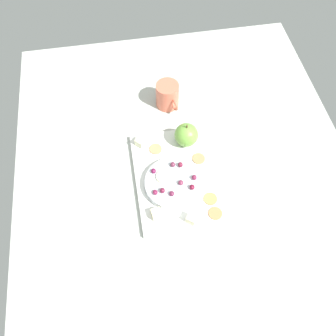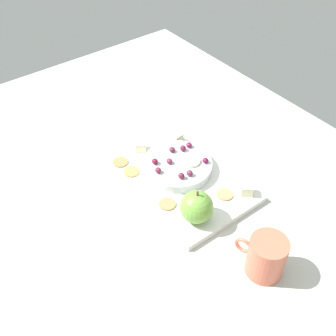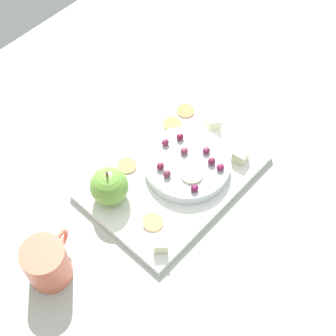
# 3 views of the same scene
# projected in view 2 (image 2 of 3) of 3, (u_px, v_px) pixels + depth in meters

# --- Properties ---
(table) EXTENTS (1.39, 1.07, 0.03)m
(table) POSITION_uv_depth(u_px,v_px,m) (163.00, 187.00, 1.09)
(table) COLOR #B0B6AD
(table) RESTS_ON ground
(platter) EXTENTS (0.35, 0.24, 0.02)m
(platter) POSITION_uv_depth(u_px,v_px,m) (182.00, 180.00, 1.08)
(platter) COLOR white
(platter) RESTS_ON table
(serving_dish) EXTENTS (0.18, 0.18, 0.02)m
(serving_dish) POSITION_uv_depth(u_px,v_px,m) (179.00, 167.00, 1.08)
(serving_dish) COLOR silver
(serving_dish) RESTS_ON platter
(apple_whole) EXTENTS (0.08, 0.08, 0.08)m
(apple_whole) POSITION_uv_depth(u_px,v_px,m) (197.00, 207.00, 0.95)
(apple_whole) COLOR #6EA83E
(apple_whole) RESTS_ON platter
(apple_stem) EXTENTS (0.01, 0.00, 0.01)m
(apple_stem) POSITION_uv_depth(u_px,v_px,m) (198.00, 193.00, 0.92)
(apple_stem) COLOR brown
(apple_stem) RESTS_ON apple_whole
(cheese_cube_0) EXTENTS (0.03, 0.03, 0.03)m
(cheese_cube_0) POSITION_uv_depth(u_px,v_px,m) (177.00, 138.00, 1.16)
(cheese_cube_0) COLOR beige
(cheese_cube_0) RESTS_ON platter
(cheese_cube_1) EXTENTS (0.04, 0.04, 0.03)m
(cheese_cube_1) POSITION_uv_depth(u_px,v_px,m) (141.00, 146.00, 1.14)
(cheese_cube_1) COLOR beige
(cheese_cube_1) RESTS_ON platter
(cheese_cube_2) EXTENTS (0.04, 0.04, 0.03)m
(cheese_cube_2) POSITION_uv_depth(u_px,v_px,m) (247.00, 189.00, 1.02)
(cheese_cube_2) COLOR beige
(cheese_cube_2) RESTS_ON platter
(cracker_0) EXTENTS (0.04, 0.04, 0.00)m
(cracker_0) POSITION_uv_depth(u_px,v_px,m) (120.00, 162.00, 1.11)
(cracker_0) COLOR #B9814E
(cracker_0) RESTS_ON platter
(cracker_1) EXTENTS (0.04, 0.04, 0.00)m
(cracker_1) POSITION_uv_depth(u_px,v_px,m) (225.00, 194.00, 1.02)
(cracker_1) COLOR tan
(cracker_1) RESTS_ON platter
(cracker_2) EXTENTS (0.04, 0.04, 0.00)m
(cracker_2) POSITION_uv_depth(u_px,v_px,m) (167.00, 204.00, 1.00)
(cracker_2) COLOR #A88055
(cracker_2) RESTS_ON platter
(cracker_3) EXTENTS (0.04, 0.04, 0.00)m
(cracker_3) POSITION_uv_depth(u_px,v_px,m) (132.00, 172.00, 1.08)
(cracker_3) COLOR #AA8A4E
(cracker_3) RESTS_ON platter
(grape_0) EXTENTS (0.02, 0.01, 0.01)m
(grape_0) POSITION_uv_depth(u_px,v_px,m) (158.00, 171.00, 1.04)
(grape_0) COLOR maroon
(grape_0) RESTS_ON serving_dish
(grape_1) EXTENTS (0.02, 0.01, 0.01)m
(grape_1) POSITION_uv_depth(u_px,v_px,m) (169.00, 161.00, 1.07)
(grape_1) COLOR maroon
(grape_1) RESTS_ON serving_dish
(grape_2) EXTENTS (0.02, 0.01, 0.02)m
(grape_2) POSITION_uv_depth(u_px,v_px,m) (190.00, 173.00, 1.04)
(grape_2) COLOR #6A2A43
(grape_2) RESTS_ON serving_dish
(grape_3) EXTENTS (0.02, 0.01, 0.02)m
(grape_3) POSITION_uv_depth(u_px,v_px,m) (183.00, 148.00, 1.10)
(grape_3) COLOR maroon
(grape_3) RESTS_ON serving_dish
(grape_4) EXTENTS (0.02, 0.01, 0.01)m
(grape_4) POSITION_uv_depth(u_px,v_px,m) (172.00, 150.00, 1.10)
(grape_4) COLOR #62203C
(grape_4) RESTS_ON serving_dish
(grape_5) EXTENTS (0.02, 0.01, 0.01)m
(grape_5) POSITION_uv_depth(u_px,v_px,m) (189.00, 145.00, 1.11)
(grape_5) COLOR maroon
(grape_5) RESTS_ON serving_dish
(grape_6) EXTENTS (0.02, 0.01, 0.02)m
(grape_6) POSITION_uv_depth(u_px,v_px,m) (181.00, 176.00, 1.03)
(grape_6) COLOR maroon
(grape_6) RESTS_ON serving_dish
(grape_7) EXTENTS (0.02, 0.01, 0.01)m
(grape_7) POSITION_uv_depth(u_px,v_px,m) (205.00, 160.00, 1.07)
(grape_7) COLOR maroon
(grape_7) RESTS_ON serving_dish
(grape_8) EXTENTS (0.02, 0.01, 0.01)m
(grape_8) POSITION_uv_depth(u_px,v_px,m) (157.00, 161.00, 1.07)
(grape_8) COLOR maroon
(grape_8) RESTS_ON serving_dish
(apple_slice_0) EXTENTS (0.04, 0.04, 0.01)m
(apple_slice_0) POSITION_uv_depth(u_px,v_px,m) (191.00, 161.00, 1.07)
(apple_slice_0) COLOR beige
(apple_slice_0) RESTS_ON serving_dish
(cup) EXTENTS (0.11, 0.08, 0.09)m
(cup) POSITION_uv_depth(u_px,v_px,m) (266.00, 257.00, 0.86)
(cup) COLOR #DE6A4F
(cup) RESTS_ON table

